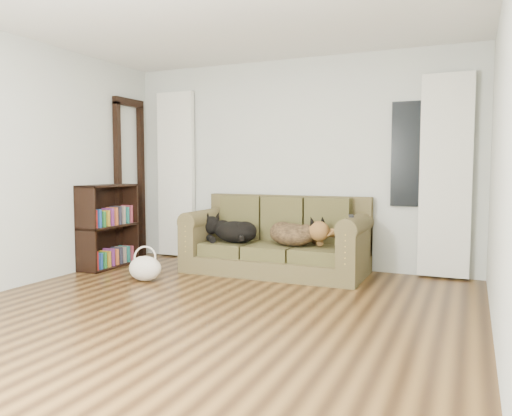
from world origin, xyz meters
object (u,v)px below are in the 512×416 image
at_px(dog_shepherd, 295,233).
at_px(tote_bag, 145,266).
at_px(bookshelf, 108,227).
at_px(sofa, 275,235).
at_px(dog_black_lab, 233,231).

xyz_separation_m(dog_shepherd, tote_bag, (-1.42, -0.92, -0.33)).
height_order(tote_bag, bookshelf, bookshelf).
height_order(sofa, dog_black_lab, sofa).
xyz_separation_m(dog_black_lab, tote_bag, (-0.64, -0.89, -0.32)).
xyz_separation_m(sofa, tote_bag, (-1.16, -0.98, -0.29)).
bearing_deg(dog_shepherd, dog_black_lab, 33.54).
xyz_separation_m(dog_black_lab, dog_shepherd, (0.79, 0.03, 0.01)).
bearing_deg(tote_bag, sofa, 40.29).
bearing_deg(bookshelf, sofa, 16.70).
relative_size(sofa, dog_shepherd, 3.29).
height_order(dog_shepherd, tote_bag, dog_shepherd).
distance_m(sofa, dog_black_lab, 0.53).
relative_size(sofa, tote_bag, 5.57).
distance_m(tote_bag, bookshelf, 1.06).
relative_size(dog_black_lab, bookshelf, 0.60).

